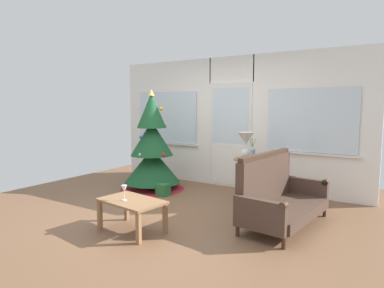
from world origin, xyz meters
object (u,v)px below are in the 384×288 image
(christmas_tree, at_px, (152,153))
(table_lamp, at_px, (246,141))
(side_table, at_px, (248,171))
(coffee_table, at_px, (132,204))
(gift_box, at_px, (163,190))
(flower_vase, at_px, (252,153))
(wine_glass, at_px, (124,189))
(settee_sofa, at_px, (278,197))

(christmas_tree, distance_m, table_lamp, 1.86)
(side_table, bearing_deg, coffee_table, -109.14)
(christmas_tree, relative_size, gift_box, 9.03)
(flower_vase, bearing_deg, table_lamp, 147.99)
(table_lamp, distance_m, wine_glass, 2.34)
(flower_vase, distance_m, coffee_table, 2.23)
(settee_sofa, height_order, flower_vase, flower_vase)
(flower_vase, bearing_deg, wine_glass, -113.14)
(christmas_tree, relative_size, flower_vase, 5.46)
(christmas_tree, relative_size, side_table, 2.66)
(christmas_tree, distance_m, gift_box, 0.82)
(christmas_tree, relative_size, table_lamp, 4.35)
(gift_box, bearing_deg, coffee_table, -66.45)
(side_table, relative_size, coffee_table, 0.80)
(settee_sofa, xyz_separation_m, table_lamp, (-0.84, 0.87, 0.63))
(coffee_table, height_order, wine_glass, wine_glass)
(settee_sofa, xyz_separation_m, coffee_table, (-1.50, -1.24, -0.03))
(table_lamp, xyz_separation_m, gift_box, (-1.35, -0.54, -0.90))
(wine_glass, relative_size, gift_box, 0.92)
(settee_sofa, distance_m, side_table, 1.15)
(table_lamp, bearing_deg, coffee_table, -107.33)
(coffee_table, bearing_deg, christmas_tree, 121.90)
(wine_glass, xyz_separation_m, gift_box, (-0.62, 1.64, -0.44))
(settee_sofa, distance_m, coffee_table, 1.95)
(christmas_tree, bearing_deg, flower_vase, 4.45)
(christmas_tree, distance_m, side_table, 1.90)
(wine_glass, bearing_deg, side_table, 69.77)
(christmas_tree, bearing_deg, table_lamp, 7.95)
(side_table, xyz_separation_m, flower_vase, (0.10, -0.06, 0.33))
(coffee_table, bearing_deg, flower_vase, 67.85)
(settee_sofa, distance_m, table_lamp, 1.36)
(christmas_tree, xyz_separation_m, coffee_table, (1.16, -1.86, -0.36))
(table_lamp, xyz_separation_m, flower_vase, (0.16, -0.10, -0.17))
(side_table, bearing_deg, christmas_tree, -173.50)
(settee_sofa, xyz_separation_m, gift_box, (-2.19, 0.34, -0.27))
(coffee_table, xyz_separation_m, wine_glass, (-0.07, -0.06, 0.20))
(side_table, height_order, flower_vase, flower_vase)
(flower_vase, xyz_separation_m, gift_box, (-1.51, -0.44, -0.73))
(side_table, xyz_separation_m, coffee_table, (-0.72, -2.07, -0.16))
(wine_glass, bearing_deg, flower_vase, 66.86)
(flower_vase, height_order, coffee_table, flower_vase)
(table_lamp, bearing_deg, gift_box, -158.29)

